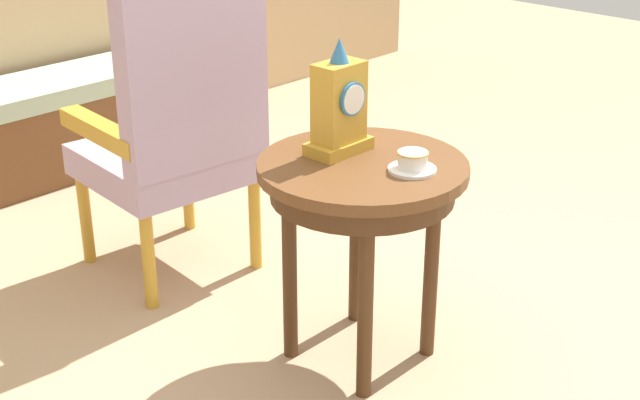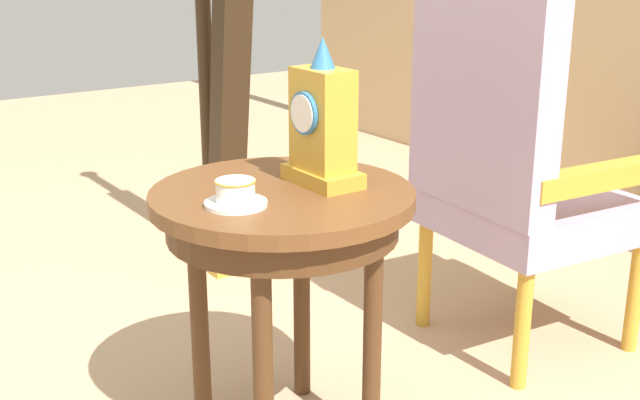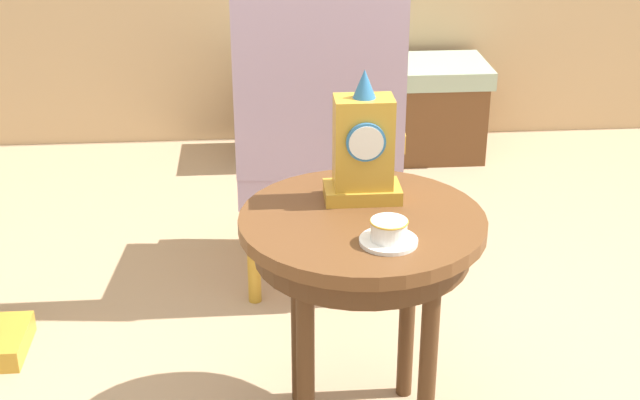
{
  "view_description": "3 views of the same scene",
  "coord_description": "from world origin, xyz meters",
  "views": [
    {
      "loc": [
        -1.75,
        -1.6,
        1.57
      ],
      "look_at": [
        -0.04,
        0.03,
        0.53
      ],
      "focal_mm": 51.02,
      "sensor_mm": 36.0,
      "label": 1
    },
    {
      "loc": [
        1.54,
        -0.99,
        1.17
      ],
      "look_at": [
        0.14,
        -0.01,
        0.63
      ],
      "focal_mm": 45.99,
      "sensor_mm": 36.0,
      "label": 2
    },
    {
      "loc": [
        -0.2,
        -1.99,
        1.58
      ],
      "look_at": [
        -0.04,
        0.06,
        0.64
      ],
      "focal_mm": 50.62,
      "sensor_mm": 36.0,
      "label": 3
    }
  ],
  "objects": [
    {
      "name": "armchair",
      "position": [
        0.01,
        0.74,
        0.59
      ],
      "size": [
        0.59,
        0.58,
        1.14
      ],
      "color": "#B299B7",
      "rests_on": "ground"
    },
    {
      "name": "harp",
      "position": [
        -1.04,
        0.4,
        0.71
      ],
      "size": [
        0.4,
        0.24,
        1.77
      ],
      "color": "gold",
      "rests_on": "ground"
    },
    {
      "name": "teacup_left",
      "position": [
        0.09,
        -0.19,
        0.66
      ],
      "size": [
        0.13,
        0.13,
        0.06
      ],
      "color": "white",
      "rests_on": "side_table"
    },
    {
      "name": "mantel_clock",
      "position": [
        0.06,
        0.05,
        0.77
      ],
      "size": [
        0.19,
        0.11,
        0.34
      ],
      "color": "gold",
      "rests_on": "side_table"
    },
    {
      "name": "side_table",
      "position": [
        0.05,
        -0.05,
        0.55
      ],
      "size": [
        0.6,
        0.6,
        0.64
      ],
      "color": "brown",
      "rests_on": "ground"
    }
  ]
}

